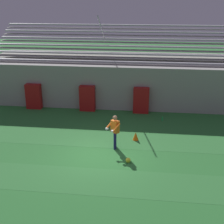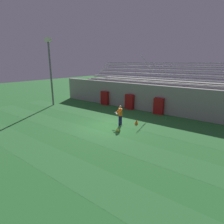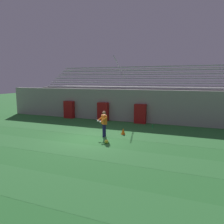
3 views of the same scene
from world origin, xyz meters
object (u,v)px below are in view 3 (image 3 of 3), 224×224
object	(u,v)px
padding_pillar_gate_left	(103,112)
padding_pillar_far_left	(69,110)
goalkeeper	(104,122)
water_bottle	(153,126)
soccer_ball	(106,142)
traffic_cone	(123,131)
padding_pillar_gate_right	(140,114)

from	to	relation	value
padding_pillar_gate_left	padding_pillar_far_left	xyz separation A→B (m)	(-3.54, 0.00, 0.00)
padding_pillar_far_left	goalkeeper	bearing A→B (deg)	-40.89
padding_pillar_gate_left	goalkeeper	xyz separation A→B (m)	(2.32, -5.08, 0.14)
padding_pillar_gate_left	padding_pillar_far_left	distance (m)	3.54
water_bottle	soccer_ball	bearing A→B (deg)	-107.69
soccer_ball	traffic_cone	size ratio (longest dim) A/B	0.52
padding_pillar_far_left	traffic_cone	xyz separation A→B (m)	(6.83, -4.06, -0.60)
soccer_ball	padding_pillar_gate_left	bearing A→B (deg)	115.54
padding_pillar_far_left	padding_pillar_gate_right	bearing A→B (deg)	0.00
soccer_ball	padding_pillar_gate_right	bearing A→B (deg)	86.94
padding_pillar_gate_right	padding_pillar_gate_left	bearing A→B (deg)	180.00
goalkeeper	traffic_cone	size ratio (longest dim) A/B	3.98
padding_pillar_far_left	goalkeeper	world-z (taller)	goalkeeper
padding_pillar_gate_right	padding_pillar_far_left	size ratio (longest dim) A/B	1.00
water_bottle	goalkeeper	bearing A→B (deg)	-121.94
goalkeeper	water_bottle	bearing A→B (deg)	58.06
goalkeeper	traffic_cone	distance (m)	1.59
goalkeeper	water_bottle	world-z (taller)	goalkeeper
padding_pillar_gate_right	goalkeeper	size ratio (longest dim) A/B	0.97
traffic_cone	water_bottle	world-z (taller)	traffic_cone
padding_pillar_far_left	traffic_cone	world-z (taller)	padding_pillar_far_left
padding_pillar_gate_left	water_bottle	xyz separation A→B (m)	(4.72, -1.24, -0.69)
padding_pillar_gate_left	padding_pillar_gate_right	bearing A→B (deg)	0.00
padding_pillar_far_left	goalkeeper	size ratio (longest dim) A/B	0.97
padding_pillar_gate_right	padding_pillar_far_left	world-z (taller)	same
padding_pillar_gate_left	traffic_cone	world-z (taller)	padding_pillar_gate_left
padding_pillar_gate_left	water_bottle	bearing A→B (deg)	-14.68
padding_pillar_gate_left	water_bottle	size ratio (longest dim) A/B	6.76
padding_pillar_gate_left	water_bottle	distance (m)	4.93
padding_pillar_far_left	goalkeeper	xyz separation A→B (m)	(5.87, -5.08, 0.14)
padding_pillar_gate_left	goalkeeper	distance (m)	5.59
goalkeeper	padding_pillar_gate_left	bearing A→B (deg)	114.58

